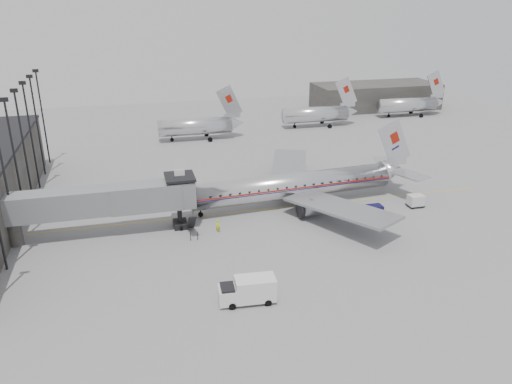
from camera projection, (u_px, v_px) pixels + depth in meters
ground at (263, 231)px, 58.83m from camera, size 160.00×160.00×0.00m
hangar at (375, 96)px, 122.30m from camera, size 30.00×12.00×6.00m
apron_line at (273, 209)px, 64.93m from camera, size 60.00×0.15×0.01m
jet_bridge at (114, 200)px, 56.70m from camera, size 21.00×6.20×7.10m
floodlight_masts at (19, 149)px, 61.03m from camera, size 0.90×42.25×15.25m
distant_aircraft_near at (196, 126)px, 95.23m from camera, size 16.39×3.20×10.26m
distant_aircraft_mid at (316, 114)px, 104.92m from camera, size 16.39×3.20×10.26m
distant_aircraft_far at (408, 104)px, 114.14m from camera, size 16.39×3.20×10.26m
airliner at (298, 185)px, 65.53m from camera, size 33.67×31.12×10.65m
service_van at (248, 290)px, 44.69m from camera, size 5.26×2.36×2.41m
baggage_cart_navy at (374, 211)px, 62.29m from camera, size 1.97×1.51×1.54m
baggage_cart_white at (416, 201)px, 65.31m from camera, size 2.05×1.56×1.60m
ramp_worker at (218, 226)px, 58.18m from camera, size 0.61×0.43×1.57m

